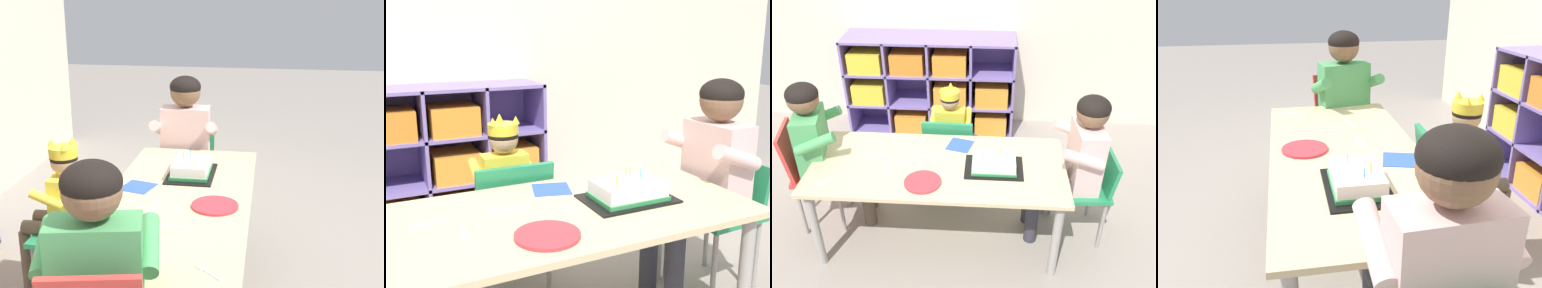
% 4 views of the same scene
% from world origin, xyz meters
% --- Properties ---
extents(ground, '(16.00, 16.00, 0.00)m').
position_xyz_m(ground, '(0.00, 0.00, 0.00)').
color(ground, gray).
extents(storage_cubby_shelf, '(1.48, 0.39, 0.89)m').
position_xyz_m(storage_cubby_shelf, '(-0.22, 1.42, 0.42)').
color(storage_cubby_shelf, '#7F6BB2').
rests_on(storage_cubby_shelf, ground).
extents(activity_table, '(1.54, 0.69, 0.59)m').
position_xyz_m(activity_table, '(0.00, 0.00, 0.52)').
color(activity_table, '#D1B789').
rests_on(activity_table, ground).
extents(classroom_chair_blue, '(0.39, 0.35, 0.66)m').
position_xyz_m(classroom_chair_blue, '(0.02, 0.49, 0.40)').
color(classroom_chair_blue, '#238451').
rests_on(classroom_chair_blue, ground).
extents(child_with_crown, '(0.30, 0.31, 0.85)m').
position_xyz_m(child_with_crown, '(0.02, 0.60, 0.53)').
color(child_with_crown, yellow).
rests_on(child_with_crown, ground).
extents(classroom_chair_adult_side, '(0.39, 0.39, 0.75)m').
position_xyz_m(classroom_chair_adult_side, '(-0.87, 0.11, 0.45)').
color(classroom_chair_adult_side, red).
rests_on(classroom_chair_adult_side, ground).
extents(adult_helper_seated, '(0.46, 0.44, 1.04)m').
position_xyz_m(adult_helper_seated, '(-0.75, 0.13, 0.64)').
color(adult_helper_seated, '#4C9E5B').
rests_on(adult_helper_seated, ground).
extents(classroom_chair_guest_side, '(0.36, 0.39, 0.63)m').
position_xyz_m(classroom_chair_guest_side, '(0.94, 0.11, 0.40)').
color(classroom_chair_guest_side, '#238451').
rests_on(classroom_chair_guest_side, ground).
extents(guest_at_table_side, '(0.44, 0.42, 1.02)m').
position_xyz_m(guest_at_table_side, '(0.84, 0.10, 0.62)').
color(guest_at_table_side, beige).
rests_on(guest_at_table_side, ground).
extents(birthday_cake_on_tray, '(0.35, 0.24, 0.11)m').
position_xyz_m(birthday_cake_on_tray, '(0.34, -0.02, 0.62)').
color(birthday_cake_on_tray, black).
rests_on(birthday_cake_on_tray, activity_table).
extents(paper_plate_stack, '(0.21, 0.21, 0.01)m').
position_xyz_m(paper_plate_stack, '(-0.06, -0.18, 0.59)').
color(paper_plate_stack, '#DB333D').
rests_on(paper_plate_stack, activity_table).
extents(paper_napkin_square, '(0.19, 0.19, 0.00)m').
position_xyz_m(paper_napkin_square, '(0.12, 0.22, 0.59)').
color(paper_napkin_square, '#3356B7').
rests_on(paper_napkin_square, activity_table).
extents(fork_near_child_seat, '(0.14, 0.02, 0.00)m').
position_xyz_m(fork_near_child_seat, '(-0.12, 0.09, 0.59)').
color(fork_near_child_seat, white).
rests_on(fork_near_child_seat, activity_table).
extents(fork_by_napkin, '(0.10, 0.10, 0.00)m').
position_xyz_m(fork_by_napkin, '(-0.62, -0.22, 0.59)').
color(fork_by_napkin, white).
rests_on(fork_by_napkin, activity_table).
extents(fork_at_table_front_edge, '(0.14, 0.05, 0.00)m').
position_xyz_m(fork_at_table_front_edge, '(-0.40, 0.08, 0.59)').
color(fork_at_table_front_edge, white).
rests_on(fork_at_table_front_edge, activity_table).
extents(fork_scattered_mid_table, '(0.03, 0.12, 0.00)m').
position_xyz_m(fork_scattered_mid_table, '(-0.30, -0.05, 0.59)').
color(fork_scattered_mid_table, white).
rests_on(fork_scattered_mid_table, activity_table).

